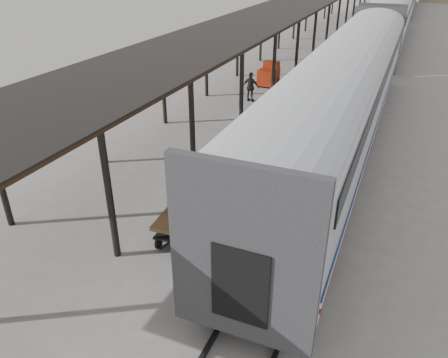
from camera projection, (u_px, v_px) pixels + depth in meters
The scene contains 9 objects.
ground at pixel (190, 229), 13.85m from camera, with size 160.00×160.00×0.00m, color slate.
train at pixel (392, 13), 38.97m from camera, with size 3.45×76.01×4.01m.
canopy at pixel (292, 6), 32.66m from camera, with size 4.90×64.30×4.15m.
rails at pixel (387, 43), 40.38m from camera, with size 1.54×150.00×0.12m.
baggage_cart at pixel (186, 216), 13.33m from camera, with size 1.41×2.48×0.86m.
suitcase_stack at pixel (188, 199), 13.50m from camera, with size 1.13×1.15×0.43m.
luggage_tug at pixel (269, 75), 28.02m from camera, with size 1.09×1.69×1.45m.
porter at pixel (182, 197), 12.21m from camera, with size 0.63×0.41×1.73m, color navy.
pedestrian at pixel (251, 87), 24.98m from camera, with size 0.98×0.41×1.67m, color black.
Camera 1 is at (5.45, -10.16, 7.90)m, focal length 35.00 mm.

